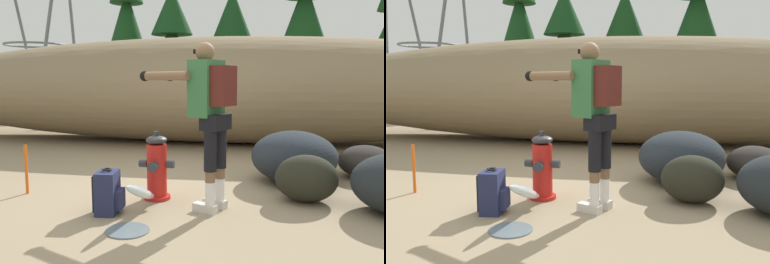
% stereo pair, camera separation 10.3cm
% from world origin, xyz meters
% --- Properties ---
extents(ground_plane, '(56.00, 56.00, 0.04)m').
position_xyz_m(ground_plane, '(0.00, 0.00, -0.02)').
color(ground_plane, '#998466').
extents(dirt_embankment, '(15.91, 3.20, 2.31)m').
position_xyz_m(dirt_embankment, '(0.00, 4.33, 1.15)').
color(dirt_embankment, '#897556').
rests_on(dirt_embankment, ground_plane).
extents(fire_hydrant, '(0.41, 0.36, 0.79)m').
position_xyz_m(fire_hydrant, '(-0.13, -0.17, 0.36)').
color(fire_hydrant, red).
rests_on(fire_hydrant, ground_plane).
extents(hydrant_water_jet, '(0.40, 1.08, 0.46)m').
position_xyz_m(hydrant_water_jet, '(-0.13, -0.83, 0.20)').
color(hydrant_water_jet, silver).
rests_on(hydrant_water_jet, ground_plane).
extents(utility_worker, '(1.04, 0.76, 1.75)m').
position_xyz_m(utility_worker, '(0.50, -0.44, 1.11)').
color(utility_worker, beige).
rests_on(utility_worker, ground_plane).
extents(spare_backpack, '(0.31, 0.32, 0.47)m').
position_xyz_m(spare_backpack, '(-0.48, -0.75, 0.22)').
color(spare_backpack, '#23284C').
rests_on(spare_backpack, ground_plane).
extents(boulder_mid, '(1.20, 1.24, 0.69)m').
position_xyz_m(boulder_mid, '(1.48, 0.92, 0.35)').
color(boulder_mid, '#21282F').
rests_on(boulder_mid, ground_plane).
extents(boulder_small, '(0.70, 0.56, 0.53)m').
position_xyz_m(boulder_small, '(1.56, 0.03, 0.27)').
color(boulder_small, '#26271D').
rests_on(boulder_small, ground_plane).
extents(boulder_outlier, '(1.02, 1.04, 0.46)m').
position_xyz_m(boulder_outlier, '(2.50, 1.35, 0.23)').
color(boulder_outlier, '#2D2824').
rests_on(boulder_outlier, ground_plane).
extents(pine_tree_far_left, '(2.20, 2.20, 7.60)m').
position_xyz_m(pine_tree_far_left, '(-4.83, 12.35, 4.16)').
color(pine_tree_far_left, '#47331E').
rests_on(pine_tree_far_left, ground_plane).
extents(pine_tree_left, '(2.59, 2.59, 5.10)m').
position_xyz_m(pine_tree_left, '(-2.66, 11.55, 2.87)').
color(pine_tree_left, '#47331E').
rests_on(pine_tree_left, ground_plane).
extents(pine_tree_center, '(2.40, 2.40, 5.01)m').
position_xyz_m(pine_tree_center, '(-0.26, 11.95, 2.72)').
color(pine_tree_center, '#47331E').
rests_on(pine_tree_center, ground_plane).
extents(pine_tree_right, '(2.42, 2.42, 7.14)m').
position_xyz_m(pine_tree_right, '(2.40, 10.49, 3.81)').
color(pine_tree_right, '#47331E').
rests_on(pine_tree_right, ground_plane).
extents(survey_stake, '(0.04, 0.04, 0.60)m').
position_xyz_m(survey_stake, '(-1.73, -0.24, 0.30)').
color(survey_stake, '#E55914').
rests_on(survey_stake, ground_plane).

